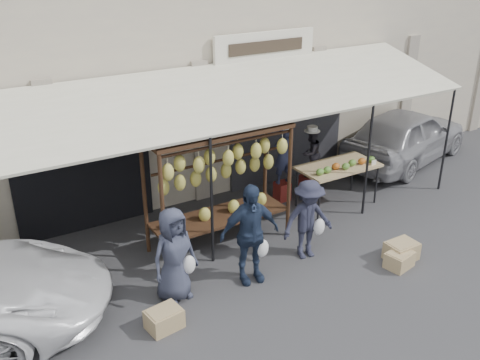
% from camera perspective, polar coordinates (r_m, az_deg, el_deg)
% --- Properties ---
extents(ground_plane, '(90.00, 90.00, 0.00)m').
position_cam_1_polar(ground_plane, '(9.17, 6.19, -10.15)').
color(ground_plane, '#2D2D30').
extents(shophouse, '(24.00, 6.15, 7.30)m').
position_cam_1_polar(shophouse, '(13.39, -10.63, 17.35)').
color(shophouse, '#BEB297').
rests_on(shophouse, ground_plane).
extents(awning, '(10.00, 2.35, 2.92)m').
position_cam_1_polar(awning, '(9.83, -1.11, 8.98)').
color(awning, beige).
rests_on(awning, ground_plane).
extents(banana_rack, '(2.60, 0.90, 2.24)m').
position_cam_1_polar(banana_rack, '(9.29, -2.15, 1.50)').
color(banana_rack, black).
rests_on(banana_rack, ground_plane).
extents(produce_table, '(1.70, 0.90, 1.04)m').
position_cam_1_polar(produce_table, '(11.22, 10.59, 1.35)').
color(produce_table, tan).
rests_on(produce_table, ground_plane).
extents(vendor_left, '(0.49, 0.34, 1.28)m').
position_cam_1_polar(vendor_left, '(11.25, 4.66, 2.69)').
color(vendor_left, '#292E4B').
rests_on(vendor_left, stool_left).
extents(vendor_right, '(0.60, 0.52, 1.06)m').
position_cam_1_polar(vendor_right, '(11.53, 7.57, 2.86)').
color(vendor_right, black).
rests_on(vendor_right, stool_right).
extents(customer_left, '(0.83, 0.62, 1.55)m').
position_cam_1_polar(customer_left, '(8.28, -7.07, -7.92)').
color(customer_left, '#313548').
rests_on(customer_left, ground_plane).
extents(customer_mid, '(1.06, 0.57, 1.72)m').
position_cam_1_polar(customer_mid, '(8.59, 1.03, -5.76)').
color(customer_mid, '#202D46').
rests_on(customer_mid, ground_plane).
extents(customer_right, '(1.01, 0.66, 1.47)m').
position_cam_1_polar(customer_right, '(9.35, 7.25, -4.21)').
color(customer_right, '#232435').
rests_on(customer_right, ground_plane).
extents(stool_left, '(0.29, 0.29, 0.40)m').
position_cam_1_polar(stool_left, '(11.58, 4.52, -1.19)').
color(stool_left, maroon).
rests_on(stool_left, ground_plane).
extents(stool_right, '(0.38, 0.38, 0.47)m').
position_cam_1_polar(stool_right, '(11.83, 7.37, -0.59)').
color(stool_right, maroon).
rests_on(stool_right, ground_plane).
extents(crate_near_a, '(0.52, 0.44, 0.28)m').
position_cam_1_polar(crate_near_a, '(9.67, 16.64, -8.15)').
color(crate_near_a, tan).
rests_on(crate_near_a, ground_plane).
extents(crate_near_b, '(0.54, 0.41, 0.32)m').
position_cam_1_polar(crate_near_b, '(9.90, 16.83, -7.25)').
color(crate_near_b, tan).
rests_on(crate_near_b, ground_plane).
extents(crate_far, '(0.54, 0.44, 0.30)m').
position_cam_1_polar(crate_far, '(8.06, -8.09, -14.49)').
color(crate_far, tan).
rests_on(crate_far, ground_plane).
extents(sedan, '(4.39, 2.66, 1.40)m').
position_cam_1_polar(sedan, '(14.04, 17.26, 4.59)').
color(sedan, '#97979C').
rests_on(sedan, ground_plane).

